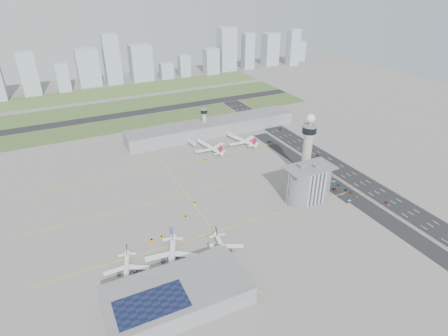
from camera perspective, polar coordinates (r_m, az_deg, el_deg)
name	(u,v)px	position (r m, az deg, el deg)	size (l,w,h in m)	color
ground	(242,200)	(324.70, 2.73, -4.94)	(1000.00, 1000.00, 0.00)	gray
grass_strip_0	(147,121)	(508.10, -11.62, 7.06)	(480.00, 50.00, 0.08)	#445629
grass_strip_1	(133,105)	(577.27, -13.67, 9.36)	(480.00, 60.00, 0.08)	#44622E
grass_strip_2	(121,91)	(652.47, -15.39, 11.27)	(480.00, 70.00, 0.08)	#516C33
runway	(140,112)	(542.03, -12.70, 8.27)	(480.00, 22.00, 0.10)	black
highway	(344,172)	(386.54, 17.88, -0.63)	(28.00, 500.00, 0.10)	black
barrier_left	(333,175)	(377.43, 16.33, -1.01)	(0.60, 500.00, 1.20)	#9E9E99
barrier_right	(355,169)	(395.46, 19.38, -0.13)	(0.60, 500.00, 1.20)	#9E9E99
landside_road	(331,182)	(364.61, 16.03, -2.14)	(18.00, 260.00, 0.08)	black
parking_lot	(338,189)	(355.98, 17.03, -3.06)	(20.00, 44.00, 0.10)	black
taxiway_line_h_0	(214,232)	(288.00, -1.47, -9.75)	(260.00, 0.60, 0.01)	yellow
taxiway_line_h_1	(186,195)	(333.92, -5.81, -4.05)	(260.00, 0.60, 0.01)	yellow
taxiway_line_h_2	(165,166)	(383.74, -9.01, 0.24)	(260.00, 0.60, 0.01)	yellow
taxiway_line_v	(186,195)	(333.92, -5.81, -4.05)	(0.60, 260.00, 0.01)	yellow
control_tower	(308,145)	(350.23, 12.65, 3.47)	(14.00, 14.00, 64.50)	#ADAAA5
secondary_tower	(204,120)	(449.43, -3.05, 7.39)	(8.60, 8.60, 31.90)	#ADAAA5
admin_building	(308,183)	(326.98, 12.69, -2.27)	(42.00, 24.00, 33.50)	#B2B2B7
terminal_pier	(213,127)	(455.37, -1.75, 6.23)	(210.00, 32.00, 15.80)	gray
near_terminal	(177,295)	(234.71, -7.12, -18.59)	(84.00, 42.00, 13.00)	gray
airplane_near_a	(126,267)	(259.50, -14.67, -14.42)	(35.59, 30.25, 9.96)	white
airplane_near_b	(172,254)	(262.14, -7.97, -12.78)	(43.96, 37.36, 12.31)	white
airplane_near_c	(223,246)	(267.00, -0.15, -11.86)	(36.47, 31.00, 10.21)	white
airplane_far_a	(210,145)	(411.76, -2.22, 3.56)	(45.46, 38.64, 12.73)	white
airplane_far_b	(242,138)	(429.29, 2.73, 4.59)	(44.95, 38.21, 12.59)	white
jet_bridge_near_0	(128,289)	(248.30, -14.47, -17.41)	(14.00, 3.00, 5.70)	silver
jet_bridge_near_1	(174,273)	(252.59, -7.62, -15.65)	(14.00, 3.00, 5.70)	silver
jet_bridge_near_2	(216,260)	(260.29, -1.21, -13.77)	(14.00, 3.00, 5.70)	silver
jet_bridge_far_0	(188,141)	(430.37, -5.47, 4.05)	(14.00, 3.00, 5.70)	silver
jet_bridge_far_1	(227,134)	(448.67, 0.51, 5.20)	(14.00, 3.00, 5.70)	silver
tug_0	(162,237)	(285.72, -9.49, -10.33)	(2.03, 2.95, 1.72)	gold
tug_1	(152,240)	(284.09, -10.97, -10.74)	(2.02, 2.94, 1.71)	orange
tug_2	(186,217)	(303.98, -5.81, -7.42)	(2.12, 3.09, 1.79)	orange
tug_3	(195,203)	(319.82, -4.48, -5.36)	(2.26, 3.28, 1.91)	gold
tug_4	(205,160)	(389.62, -2.85, 1.17)	(2.17, 3.15, 1.83)	#F7A306
tug_5	(228,147)	(418.11, 0.55, 3.14)	(2.09, 3.04, 1.77)	orange
car_lot_0	(349,200)	(340.67, 18.55, -4.70)	(1.43, 3.56, 1.21)	white
car_lot_1	(342,194)	(347.53, 17.48, -3.84)	(1.26, 3.60, 1.19)	gray
car_lot_2	(336,190)	(351.93, 16.68, -3.28)	(2.10, 4.56, 1.27)	#B53327
car_lot_3	(334,189)	(353.98, 16.46, -3.06)	(1.69, 4.16, 1.21)	black
car_lot_4	(326,184)	(359.71, 15.27, -2.35)	(1.46, 3.63, 1.24)	navy
car_lot_5	(320,180)	(364.35, 14.43, -1.84)	(1.22, 3.49, 1.15)	silver
car_lot_6	(356,197)	(348.05, 19.52, -4.14)	(1.94, 4.21, 1.17)	gray
car_lot_7	(351,192)	(353.49, 18.85, -3.50)	(1.61, 3.97, 1.15)	#8F2B08
car_lot_8	(346,190)	(355.59, 18.07, -3.17)	(1.34, 3.33, 1.14)	black
car_lot_9	(339,185)	(361.31, 17.09, -2.49)	(1.29, 3.71, 1.22)	#0E115B
car_lot_10	(334,181)	(366.33, 16.36, -1.94)	(1.85, 4.02, 1.12)	silver
car_lot_11	(329,179)	(369.38, 15.71, -1.59)	(1.53, 3.77, 1.10)	slate
car_hw_0	(386,203)	(348.70, 23.50, -4.87)	(1.52, 3.77, 1.29)	maroon
car_hw_1	(318,155)	(412.86, 14.09, 1.88)	(1.31, 3.77, 1.24)	black
car_hw_2	(281,129)	(473.77, 8.61, 5.85)	(1.90, 4.13, 1.15)	#162248
car_hw_4	(248,116)	(513.34, 3.68, 7.87)	(1.55, 3.86, 1.32)	slate
skyline_bldg_5	(29,74)	(673.05, -27.58, 12.61)	(25.49, 20.39, 66.89)	#9EADC1
skyline_bldg_6	(63,78)	(674.23, -23.34, 12.53)	(20.04, 16.03, 45.20)	#9EADC1
skyline_bldg_7	(88,67)	(694.28, -20.01, 14.20)	(35.76, 28.61, 61.22)	#9EADC1
skyline_bldg_8	(112,59)	(692.33, -16.73, 15.59)	(26.33, 21.06, 83.39)	#9EADC1
skyline_bldg_9	(141,63)	(705.09, -12.55, 15.40)	(36.96, 29.57, 62.11)	#9EADC1
skyline_bldg_10	(166,71)	(711.95, -8.78, 14.42)	(23.01, 18.41, 27.75)	#9EADC1
skyline_bldg_11	(184,66)	(721.36, -6.08, 15.21)	(20.22, 16.18, 38.97)	#9EADC1
skyline_bldg_12	(211,61)	(738.52, -1.97, 15.95)	(26.14, 20.92, 46.89)	#9EADC1
skyline_bldg_13	(227,49)	(762.31, 0.43, 17.66)	(32.26, 25.81, 81.20)	#9EADC1
skyline_bldg_14	(248,51)	(777.59, 3.67, 17.34)	(21.59, 17.28, 68.75)	#9EADC1
skyline_bldg_15	(270,49)	(815.49, 7.06, 17.50)	(30.25, 24.20, 63.40)	#9EADC1
skyline_bldg_16	(293,47)	(822.77, 10.47, 17.65)	(23.04, 18.43, 71.56)	#9EADC1
skyline_bldg_17	(299,51)	(868.51, 11.34, 17.07)	(22.64, 18.11, 41.06)	#9EADC1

